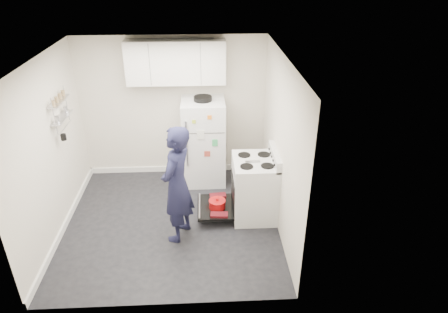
{
  "coord_description": "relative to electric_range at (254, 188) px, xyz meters",
  "views": [
    {
      "loc": [
        0.54,
        -4.99,
        3.73
      ],
      "look_at": [
        0.81,
        0.11,
        1.05
      ],
      "focal_mm": 32.0,
      "sensor_mm": 36.0,
      "label": 1
    }
  ],
  "objects": [
    {
      "name": "person",
      "position": [
        -1.12,
        -0.47,
        0.39
      ],
      "size": [
        0.61,
        0.73,
        1.72
      ],
      "primitive_type": "imported",
      "rotation": [
        0.0,
        0.0,
        -1.95
      ],
      "color": "#181835",
      "rests_on": "ground"
    },
    {
      "name": "open_oven_door",
      "position": [
        -0.58,
        -0.01,
        -0.29
      ],
      "size": [
        0.55,
        0.7,
        0.21
      ],
      "color": "black",
      "rests_on": "ground"
    },
    {
      "name": "electric_range",
      "position": [
        0.0,
        0.0,
        0.0
      ],
      "size": [
        0.66,
        0.76,
        1.1
      ],
      "color": "silver",
      "rests_on": "ground"
    },
    {
      "name": "upper_cabinets",
      "position": [
        -1.16,
        1.28,
        1.63
      ],
      "size": [
        1.6,
        0.33,
        0.7
      ],
      "primitive_type": "cube",
      "color": "silver",
      "rests_on": "room"
    },
    {
      "name": "room",
      "position": [
        -1.29,
        -0.12,
        0.74
      ],
      "size": [
        3.21,
        3.21,
        2.51
      ],
      "color": "black",
      "rests_on": "ground"
    },
    {
      "name": "refrigerator",
      "position": [
        -0.74,
        1.1,
        0.29
      ],
      "size": [
        0.72,
        0.74,
        1.57
      ],
      "color": "silver",
      "rests_on": "ground"
    },
    {
      "name": "wall_shelf_rack",
      "position": [
        -2.78,
        0.34,
        1.21
      ],
      "size": [
        0.14,
        0.6,
        0.61
      ],
      "color": "#B2B2B7",
      "rests_on": "room"
    }
  ]
}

